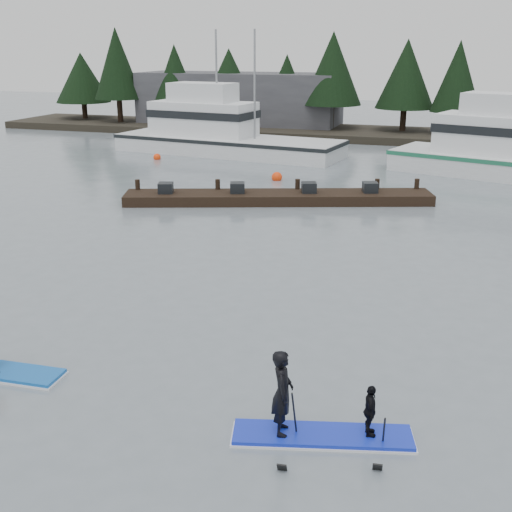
% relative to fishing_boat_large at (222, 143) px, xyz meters
% --- Properties ---
extents(ground, '(160.00, 160.00, 0.00)m').
position_rel_fishing_boat_large_xyz_m(ground, '(10.66, -30.71, -0.70)').
color(ground, slate).
rests_on(ground, ground).
extents(far_shore, '(70.00, 8.00, 0.60)m').
position_rel_fishing_boat_large_xyz_m(far_shore, '(10.66, 11.29, -0.40)').
color(far_shore, '#2D281E').
rests_on(far_shore, ground).
extents(treeline, '(60.00, 4.00, 8.00)m').
position_rel_fishing_boat_large_xyz_m(treeline, '(10.66, 11.29, -0.70)').
color(treeline, black).
rests_on(treeline, ground).
extents(waterfront_building, '(18.00, 6.00, 5.00)m').
position_rel_fishing_boat_large_xyz_m(waterfront_building, '(-3.34, 13.29, 1.80)').
color(waterfront_building, '#4C4C51').
rests_on(waterfront_building, ground).
extents(fishing_boat_large, '(16.78, 6.73, 9.36)m').
position_rel_fishing_boat_large_xyz_m(fishing_boat_large, '(0.00, 0.00, 0.00)').
color(fishing_boat_large, silver).
rests_on(fishing_boat_large, ground).
extents(floating_dock, '(14.82, 6.74, 0.50)m').
position_rel_fishing_boat_large_xyz_m(floating_dock, '(8.05, -13.20, -0.45)').
color(floating_dock, black).
rests_on(floating_dock, ground).
extents(buoy_a, '(0.50, 0.50, 0.50)m').
position_rel_fishing_boat_large_xyz_m(buoy_a, '(-3.24, -3.74, -0.70)').
color(buoy_a, '#FF3C0C').
rests_on(buoy_a, ground).
extents(buoy_b, '(0.60, 0.60, 0.60)m').
position_rel_fishing_boat_large_xyz_m(buoy_b, '(6.44, -7.95, -0.70)').
color(buoy_b, '#FF3C0C').
rests_on(buoy_b, ground).
extents(paddleboard_duo, '(3.62, 1.68, 2.41)m').
position_rel_fishing_boat_large_xyz_m(paddleboard_duo, '(14.22, -32.11, -0.09)').
color(paddleboard_duo, '#152BC9').
rests_on(paddleboard_duo, ground).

